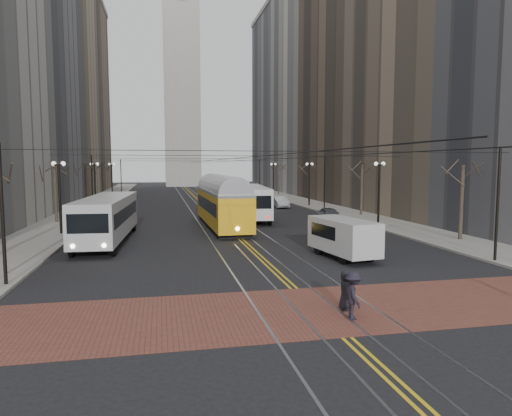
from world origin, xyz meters
name	(u,v)px	position (x,y,z in m)	size (l,w,h in m)	color
ground	(288,283)	(0.00, 0.00, 0.00)	(260.00, 260.00, 0.00)	black
sidewalk_left	(93,205)	(-15.00, 45.00, 0.07)	(5.00, 140.00, 0.15)	gray
sidewalk_right	(302,202)	(15.00, 45.00, 0.07)	(5.00, 140.00, 0.15)	gray
crosswalk_band	(316,309)	(0.00, -4.00, 0.01)	(25.00, 6.00, 0.01)	brown
streetcar_rails	(203,204)	(0.00, 45.00, 0.00)	(4.80, 130.00, 0.02)	gray
centre_lines	(203,204)	(0.00, 45.00, 0.01)	(0.42, 130.00, 0.01)	gold
building_left_mid	(5,77)	(-25.50, 46.00, 17.00)	(16.00, 20.00, 34.00)	slate
building_left_midfar	(29,45)	(-27.50, 66.00, 26.00)	(20.00, 20.00, 52.00)	gray
building_left_far	(66,98)	(-25.50, 86.00, 20.00)	(16.00, 20.00, 40.00)	brown
building_right_mid	(367,90)	(25.50, 46.00, 17.00)	(16.00, 20.00, 34.00)	brown
building_right_midfar	(332,60)	(27.50, 66.00, 26.00)	(20.00, 20.00, 52.00)	#B8B6AD
building_right_far	(293,104)	(25.50, 86.00, 20.00)	(16.00, 20.00, 40.00)	slate
clock_tower	(181,47)	(0.00, 102.00, 35.96)	(12.00, 12.00, 66.00)	#B2AFA5
lamp_posts	(216,191)	(0.00, 28.75, 2.80)	(27.60, 57.20, 5.60)	black
street_trees	(210,188)	(0.00, 35.25, 2.80)	(31.68, 53.28, 5.60)	#382D23
trolley_wires	(210,180)	(0.00, 34.83, 3.77)	(25.96, 120.00, 6.60)	black
transit_bus	(108,220)	(-9.67, 13.86, 1.65)	(2.75, 13.20, 3.30)	#BEBEBE
streetcar	(222,207)	(-0.50, 20.22, 1.80)	(2.84, 15.29, 3.60)	yellow
rear_bus	(251,203)	(3.29, 25.79, 1.69)	(2.82, 12.99, 3.39)	white
cargo_van	(343,239)	(4.84, 5.00, 1.18)	(2.05, 5.34, 2.36)	silver
sedan_grey	(330,214)	(10.50, 22.00, 0.70)	(1.66, 4.12, 1.40)	#45484D
sedan_silver	(280,202)	(9.44, 37.22, 0.77)	(1.64, 4.69, 1.54)	#ACB0B4
pedestrian_a	(346,290)	(1.08, -4.28, 0.79)	(0.76, 0.50, 1.56)	black
pedestrian_d	(354,295)	(0.95, -5.33, 0.88)	(1.12, 0.64, 1.73)	black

